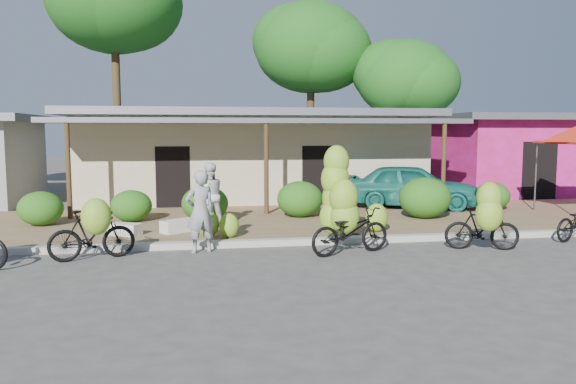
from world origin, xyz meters
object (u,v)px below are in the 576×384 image
Objects in this scene: tree_center_right at (307,46)px; bike_left at (93,231)px; sack_near at (179,226)px; vendor at (200,212)px; tree_near_right at (400,77)px; teal_van at (412,186)px; sack_far at (125,229)px; bike_right at (484,221)px; bike_center at (344,212)px; bystander at (209,195)px.

tree_center_right is 4.93× the size of bike_left.
tree_center_right is 10.27× the size of sack_near.
vendor is at bearing -74.94° from sack_near.
tree_near_right is at bearing -143.68° from vendor.
tree_center_right is at bearing 66.08° from sack_near.
teal_van is at bearing -107.56° from tree_near_right.
vendor is at bearing -43.58° from sack_far.
bike_right is 7.14m from sack_near.
bike_center is 1.29× the size of vendor.
teal_van is (1.50, -9.90, -5.83)m from tree_center_right.
sack_near is 0.20× the size of teal_van.
bike_right is at bearing -87.47° from tree_center_right.
tree_near_right is at bearing 3.83° from teal_van.
sack_near is at bearing 37.32° from bike_center.
tree_near_right is 1.62× the size of teal_van.
bike_center is 2.69× the size of sack_near.
sack_near is 8.03m from teal_van.
bike_left is 0.42× the size of teal_van.
bystander is (-9.06, -10.55, -4.12)m from tree_near_right.
bike_left is 2.88m from sack_near.
bike_left reaches higher than sack_near.
vendor is (-5.31, -15.07, -5.78)m from tree_center_right.
bike_right reaches higher than sack_near.
sack_near is (-9.83, -11.14, -4.80)m from tree_near_right.
bike_left is 1.06× the size of bystander.
teal_van is (3.78, 5.60, -0.04)m from bike_center.
bike_left is 1.07× the size of bike_right.
bystander is at bearing 24.23° from bike_center.
sack_far is (-7.08, -13.38, -6.40)m from tree_center_right.
vendor reaches higher than bike_right.
sack_near is at bearing -52.18° from bike_left.
teal_van is (6.81, 5.17, -0.05)m from vendor.
vendor is at bearing -96.24° from bike_left.
bike_right is at bearing -111.30° from bike_left.
bike_right reaches higher than sack_far.
vendor is 8.55m from teal_van.
bike_left reaches higher than sack_far.
bike_center reaches higher than bike_right.
vendor reaches higher than teal_van.
bike_left is 5.17m from bike_center.
bike_right is at bearing -103.26° from tree_near_right.
sack_near is 1.19m from bystander.
bike_left is at bearing -99.67° from sack_far.
bystander is (2.38, 2.96, 0.35)m from bike_left.
bike_center is at bearing 118.98° from bystander.
tree_center_right is 18.24m from bike_left.
bike_center reaches higher than sack_near.
bystander reaches higher than vendor.
sack_near is 1.27m from sack_far.
vendor is at bearing 148.57° from teal_van.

